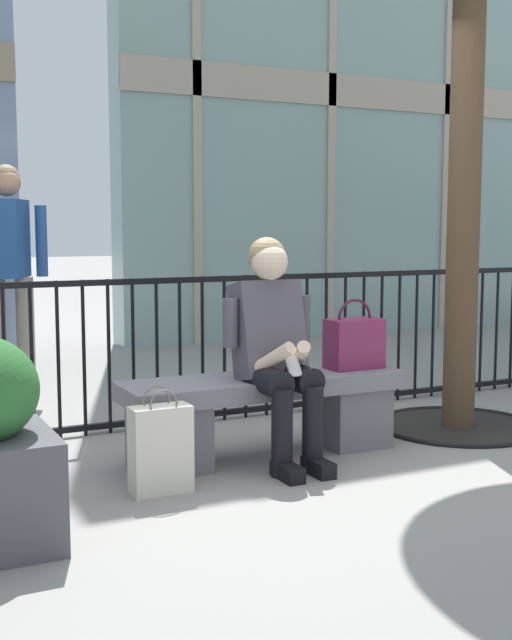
% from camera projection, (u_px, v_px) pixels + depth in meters
% --- Properties ---
extents(ground_plane, '(60.00, 60.00, 0.00)m').
position_uv_depth(ground_plane, '(264.00, 456.00, 4.58)').
color(ground_plane, gray).
extents(stone_bench, '(1.60, 0.44, 0.45)m').
position_uv_depth(stone_bench, '(264.00, 408.00, 4.55)').
color(stone_bench, slate).
rests_on(stone_bench, ground).
extents(seated_person_with_phone, '(0.52, 0.66, 1.21)m').
position_uv_depth(seated_person_with_phone, '(275.00, 343.00, 4.39)').
color(seated_person_with_phone, black).
rests_on(seated_person_with_phone, ground).
extents(handbag_on_bench, '(0.32, 0.18, 0.40)m').
position_uv_depth(handbag_on_bench, '(354.00, 342.00, 4.76)').
color(handbag_on_bench, '#7A234C').
rests_on(handbag_on_bench, stone_bench).
extents(shopping_bag, '(0.29, 0.14, 0.51)m').
position_uv_depth(shopping_bag, '(161.00, 448.00, 3.93)').
color(shopping_bag, beige).
rests_on(shopping_bag, ground).
extents(bystander_at_railing, '(0.55, 0.44, 1.71)m').
position_uv_depth(bystander_at_railing, '(9.00, 263.00, 5.96)').
color(bystander_at_railing, gray).
rests_on(bystander_at_railing, ground).
extents(plaza_railing, '(9.92, 0.04, 0.95)m').
position_uv_depth(plaza_railing, '(202.00, 349.00, 5.31)').
color(plaza_railing, black).
rests_on(plaza_railing, ground).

